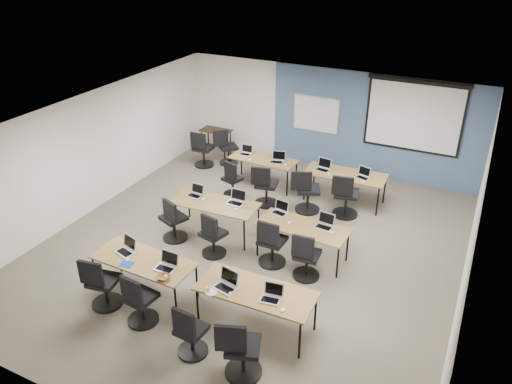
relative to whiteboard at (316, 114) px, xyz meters
The scene contains 58 objects.
floor 4.67m from the whiteboard, 86.12° to the right, with size 8.00×9.00×0.02m, color #6B6354.
ceiling 4.61m from the whiteboard, 86.12° to the right, with size 8.00×9.00×0.02m, color white.
wall_back 0.32m from the whiteboard, 13.87° to the left, with size 8.00×0.04×2.70m, color beige.
wall_front 8.93m from the whiteboard, 88.08° to the right, with size 8.00×0.04×2.70m, color beige.
wall_left 5.77m from the whiteboard, 129.90° to the right, with size 0.04×9.00×2.70m, color beige.
wall_right 6.17m from the whiteboard, 45.83° to the right, with size 0.04×9.00×2.70m, color beige.
blue_accent_panel 1.55m from the whiteboard, ahead, with size 5.50×0.04×2.70m, color #3D5977.
whiteboard is the anchor object (origin of this frame).
projector_screen 2.54m from the whiteboard, ahead, with size 2.40×0.10×1.82m.
training_table_front_left 6.67m from the whiteboard, 96.10° to the right, with size 1.84×0.76×0.73m.
training_table_front_right 6.67m from the whiteboard, 77.76° to the right, with size 1.90×0.79×0.73m.
training_table_mid_left 4.40m from the whiteboard, 98.53° to the right, with size 1.86×0.77×0.73m.
training_table_mid_right 4.62m from the whiteboard, 72.58° to the right, with size 1.77×0.74×0.73m.
training_table_back_left 2.05m from the whiteboard, 111.50° to the right, with size 1.67×0.70×0.73m.
training_table_back_right 2.34m from the whiteboard, 50.79° to the right, with size 1.88×0.78×0.73m.
laptop_0 6.64m from the whiteboard, 99.74° to the right, with size 0.35×0.29×0.26m.
mouse_0 6.83m from the whiteboard, 97.92° to the right, with size 0.06×0.10×0.04m, color white.
task_chair_0 7.35m from the whiteboard, 99.12° to the right, with size 0.53×0.53×1.01m.
laptop_1 6.63m from the whiteboard, 91.76° to the right, with size 0.35×0.29×0.26m.
mouse_1 6.84m from the whiteboard, 90.62° to the right, with size 0.06×0.10×0.04m, color white.
task_chair_1 7.33m from the whiteboard, 92.53° to the right, with size 0.52×0.52×1.00m.
laptop_2 6.70m from the whiteboard, 81.84° to the right, with size 0.36×0.31×0.27m.
mouse_2 6.85m from the whiteboard, 80.90° to the right, with size 0.06×0.09×0.03m, color white.
task_chair_2 7.59m from the whiteboard, 83.92° to the right, with size 0.47×0.47×0.96m.
laptop_3 6.80m from the whiteboard, 75.35° to the right, with size 0.31×0.27×0.24m.
mouse_3 7.04m from the whiteboard, 73.65° to the right, with size 0.07×0.10×0.04m, color white.
task_chair_3 7.74m from the whiteboard, 77.55° to the right, with size 0.58×0.55×1.03m.
laptop_4 4.39m from the whiteboard, 105.54° to the right, with size 0.31×0.27×0.24m.
mouse_4 4.42m from the whiteboard, 102.20° to the right, with size 0.07×0.10×0.04m, color white.
task_chair_4 5.18m from the whiteboard, 104.44° to the right, with size 0.55×0.52×1.00m.
laptop_5 4.13m from the whiteboard, 93.16° to the right, with size 0.35×0.30×0.27m.
mouse_5 4.41m from the whiteboard, 91.16° to the right, with size 0.06×0.09×0.03m, color white.
task_chair_5 5.16m from the whiteboard, 92.81° to the right, with size 0.50×0.50×0.98m.
laptop_6 4.18m from the whiteboard, 79.39° to the right, with size 0.31×0.26×0.24m.
mouse_6 4.54m from the whiteboard, 76.00° to the right, with size 0.06×0.09×0.03m, color white.
task_chair_6 5.00m from the whiteboard, 79.27° to the right, with size 0.54×0.54×1.02m.
laptop_7 4.57m from the whiteboard, 67.34° to the right, with size 0.33×0.28×0.25m.
mouse_7 4.78m from the whiteboard, 65.92° to the right, with size 0.05×0.09×0.03m, color white.
task_chair_7 5.30m from the whiteboard, 71.40° to the right, with size 0.51×0.51×0.99m.
laptop_8 2.20m from the whiteboard, 125.68° to the right, with size 0.30×0.26×0.23m.
mouse_8 2.33m from the whiteboard, 115.65° to the right, with size 0.06×0.09×0.03m, color white.
task_chair_8 3.07m from the whiteboard, 112.88° to the right, with size 0.47×0.46×0.94m.
laptop_9 1.93m from the whiteboard, 99.76° to the right, with size 0.34×0.29×0.26m.
mouse_9 2.03m from the whiteboard, 91.66° to the right, with size 0.06×0.09×0.03m, color white.
task_chair_9 2.90m from the whiteboard, 94.49° to the right, with size 0.55×0.55×1.03m.
laptop_10 2.03m from the whiteboard, 63.76° to the right, with size 0.34×0.29×0.26m.
mouse_10 2.31m from the whiteboard, 61.25° to the right, with size 0.06×0.10×0.04m, color white.
task_chair_10 2.85m from the whiteboard, 73.49° to the right, with size 0.62×0.58×1.05m.
laptop_11 2.60m from the whiteboard, 43.56° to the right, with size 0.31×0.26×0.24m.
mouse_11 2.81m from the whiteboard, 46.01° to the right, with size 0.06×0.10×0.04m, color white.
task_chair_11 3.05m from the whiteboard, 55.76° to the right, with size 0.58×0.58×1.05m.
blue_mousepad 6.92m from the whiteboard, 97.26° to the right, with size 0.22×0.18×0.01m, color #1036A3.
snack_bowl 6.91m from the whiteboard, 90.69° to the right, with size 0.21×0.21×0.05m, color brown.
snack_plate 6.92m from the whiteboard, 83.31° to the right, with size 0.18×0.18×0.01m, color white.
coffee_cup 6.91m from the whiteboard, 83.72° to the right, with size 0.07×0.07×0.07m, color white.
utility_table 2.94m from the whiteboard, 168.28° to the right, with size 0.86×0.48×0.75m.
spare_chair_a 2.62m from the whiteboard, 154.63° to the right, with size 0.62×0.52×1.00m.
spare_chair_b 3.23m from the whiteboard, 151.50° to the right, with size 0.54×0.54×1.02m.
Camera 1 is at (3.86, -7.65, 5.73)m, focal length 35.00 mm.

